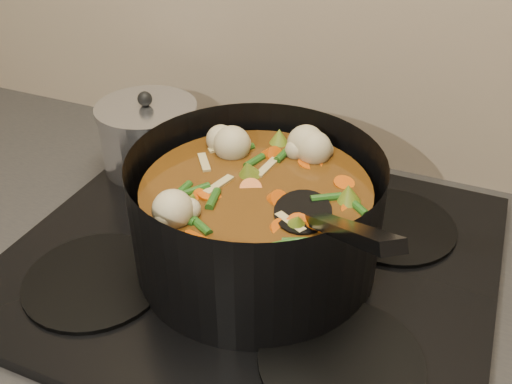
% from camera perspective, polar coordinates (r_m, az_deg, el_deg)
% --- Properties ---
extents(stovetop, '(0.62, 0.54, 0.03)m').
position_cam_1_polar(stovetop, '(0.78, -0.33, -6.54)').
color(stovetop, black).
rests_on(stovetop, counter).
extents(stockpot, '(0.41, 0.41, 0.23)m').
position_cam_1_polar(stockpot, '(0.71, 0.03, -2.45)').
color(stockpot, black).
rests_on(stockpot, stovetop).
extents(saucepan, '(0.16, 0.16, 0.13)m').
position_cam_1_polar(saucepan, '(0.94, -10.63, 5.54)').
color(saucepan, silver).
rests_on(saucepan, stovetop).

